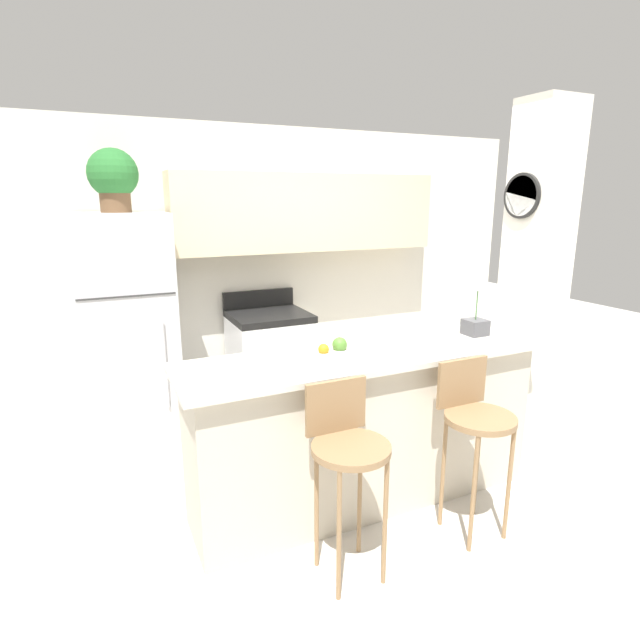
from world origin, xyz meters
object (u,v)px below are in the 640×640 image
stove_range (270,360)px  fruit_bowl (333,353)px  refrigerator (128,329)px  trash_bin (211,412)px  potted_plant_on_fridge (113,177)px  orchid_vase (475,321)px  bar_stool_left (347,450)px  bar_stool_right (475,420)px

stove_range → fruit_bowl: 1.78m
refrigerator → trash_bin: size_ratio=4.76×
potted_plant_on_fridge → trash_bin: potted_plant_on_fridge is taller
refrigerator → stove_range: 1.28m
orchid_vase → bar_stool_left: bearing=-156.6°
orchid_vase → fruit_bowl: (-1.12, -0.07, -0.06)m
stove_range → fruit_bowl: size_ratio=4.23×
bar_stool_right → potted_plant_on_fridge: bearing=128.3°
fruit_bowl → trash_bin: bearing=107.4°
refrigerator → bar_stool_left: 2.28m
bar_stool_left → trash_bin: bar_stool_left is taller
bar_stool_right → potted_plant_on_fridge: (-1.67, 2.11, 1.37)m
potted_plant_on_fridge → trash_bin: size_ratio=1.22×
refrigerator → orchid_vase: 2.64m
refrigerator → stove_range: (1.20, 0.05, -0.44)m
refrigerator → bar_stool_right: size_ratio=1.78×
trash_bin → potted_plant_on_fridge: bearing=156.8°
potted_plant_on_fridge → orchid_vase: potted_plant_on_fridge is taller
stove_range → bar_stool_left: bearing=-99.1°
bar_stool_right → potted_plant_on_fridge: 3.02m
refrigerator → trash_bin: (0.57, -0.25, -0.71)m
orchid_vase → trash_bin: (-1.56, 1.31, -0.90)m
trash_bin → bar_stool_right: bearing=-59.6°
refrigerator → bar_stool_right: 2.70m
bar_stool_left → orchid_vase: orchid_vase is taller
refrigerator → trash_bin: refrigerator is taller
potted_plant_on_fridge → orchid_vase: (2.13, -1.56, -0.97)m
orchid_vase → potted_plant_on_fridge: bearing=143.9°
orchid_vase → fruit_bowl: size_ratio=1.48×
refrigerator → orchid_vase: (2.13, -1.55, 0.19)m
orchid_vase → trash_bin: size_ratio=0.99×
refrigerator → trash_bin: bearing=-23.2°
orchid_vase → trash_bin: 2.22m
refrigerator → bar_stool_left: bearing=-68.0°
stove_range → orchid_vase: size_ratio=2.85×
trash_bin → fruit_bowl: bearing=-72.6°
potted_plant_on_fridge → orchid_vase: 2.81m
bar_stool_left → potted_plant_on_fridge: bearing=112.0°
refrigerator → bar_stool_right: (1.67, -2.11, -0.21)m
bar_stool_right → bar_stool_left: bearing=180.0°
bar_stool_right → fruit_bowl: bearing=143.9°
stove_range → bar_stool_right: size_ratio=1.05×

